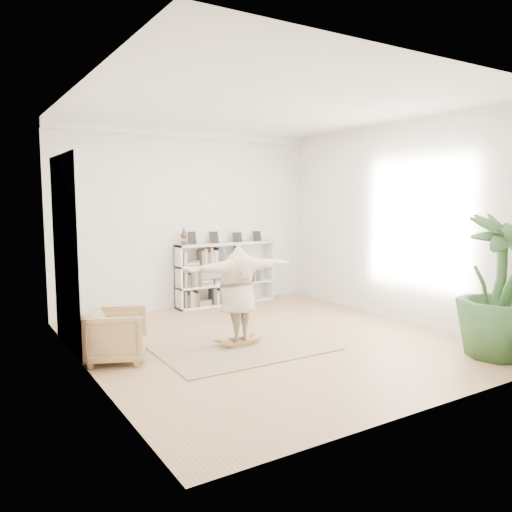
{
  "coord_description": "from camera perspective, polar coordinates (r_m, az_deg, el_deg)",
  "views": [
    {
      "loc": [
        -4.19,
        -6.35,
        2.22
      ],
      "look_at": [
        -0.0,
        0.4,
        1.31
      ],
      "focal_mm": 35.0,
      "sensor_mm": 36.0,
      "label": 1
    }
  ],
  "objects": [
    {
      "name": "rocker_board",
      "position": [
        7.68,
        -2.06,
        -9.72
      ],
      "size": [
        0.49,
        0.3,
        0.1
      ],
      "rotation": [
        0.0,
        0.0,
        -0.01
      ],
      "color": "brown",
      "rests_on": "rug"
    },
    {
      "name": "doors",
      "position": [
        7.83,
        -20.69,
        0.13
      ],
      "size": [
        0.09,
        1.78,
        2.92
      ],
      "color": "white",
      "rests_on": "floor"
    },
    {
      "name": "rug",
      "position": [
        7.7,
        -2.06,
        -10.13
      ],
      "size": [
        2.52,
        2.02,
        0.02
      ],
      "primitive_type": "cube",
      "rotation": [
        0.0,
        0.0,
        -0.01
      ],
      "color": "tan",
      "rests_on": "floor"
    },
    {
      "name": "bookshelf",
      "position": [
        10.53,
        -3.48,
        -2.09
      ],
      "size": [
        2.2,
        0.35,
        1.64
      ],
      "color": "silver",
      "rests_on": "floor"
    },
    {
      "name": "floor",
      "position": [
        7.92,
        1.57,
        -9.71
      ],
      "size": [
        6.0,
        6.0,
        0.0
      ],
      "primitive_type": "plane",
      "color": "#987B4E",
      "rests_on": "ground"
    },
    {
      "name": "person",
      "position": [
        7.5,
        -2.09,
        -3.95
      ],
      "size": [
        1.79,
        0.5,
        1.46
      ],
      "primitive_type": "imported",
      "rotation": [
        0.0,
        0.0,
        3.13
      ],
      "color": "#C5B194",
      "rests_on": "rocker_board"
    },
    {
      "name": "houseplant",
      "position": [
        7.74,
        26.04,
        -3.14
      ],
      "size": [
        1.15,
        1.15,
        2.01
      ],
      "primitive_type": "imported",
      "rotation": [
        0.0,
        0.0,
        0.02
      ],
      "color": "#30582C",
      "rests_on": "floor"
    },
    {
      "name": "armchair",
      "position": [
        7.18,
        -15.61,
        -8.72
      ],
      "size": [
        1.02,
        1.01,
        0.72
      ],
      "primitive_type": "imported",
      "rotation": [
        0.0,
        0.0,
        1.18
      ],
      "color": "tan",
      "rests_on": "floor"
    },
    {
      "name": "room_shell",
      "position": [
        10.27,
        -7.7,
        13.73
      ],
      "size": [
        6.0,
        6.0,
        6.0
      ],
      "color": "silver",
      "rests_on": "floor"
    }
  ]
}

